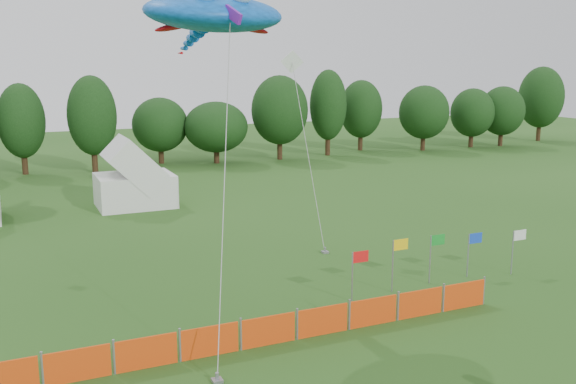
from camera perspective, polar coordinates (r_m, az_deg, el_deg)
name	(u,v)px	position (r m, az deg, el deg)	size (l,w,h in m)	color
treeline	(122,121)	(57.68, -14.55, 6.14)	(104.57, 8.78, 8.36)	#382314
tent_right	(135,180)	(42.39, -13.48, 1.06)	(4.86, 3.89, 3.43)	white
barrier_fence	(268,331)	(21.52, -1.77, -12.21)	(17.90, 0.06, 1.00)	#DF400C
flag_row	(436,253)	(27.42, 13.06, -5.30)	(8.73, 0.57, 2.17)	gray
stingray_kite	(212,15)	(24.11, -6.76, 15.37)	(5.72, 13.07, 11.78)	blue
small_kite_white	(301,116)	(32.05, 1.21, 6.74)	(1.16, 3.33, 9.76)	white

